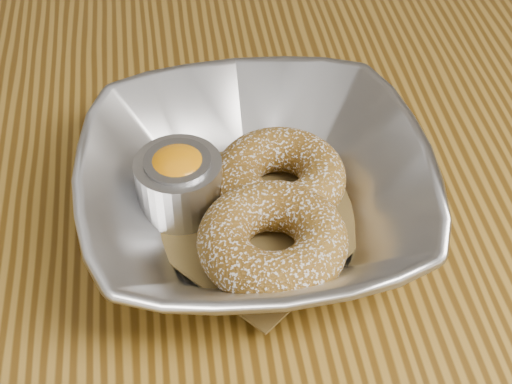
{
  "coord_description": "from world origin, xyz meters",
  "views": [
    {
      "loc": [
        0.03,
        -0.39,
        1.16
      ],
      "look_at": [
        0.08,
        -0.01,
        0.78
      ],
      "focal_mm": 55.0,
      "sensor_mm": 36.0,
      "label": 1
    }
  ],
  "objects": [
    {
      "name": "donut_back",
      "position": [
        0.1,
        0.0,
        0.78
      ],
      "size": [
        0.11,
        0.11,
        0.03
      ],
      "primitive_type": "torus",
      "rotation": [
        0.0,
        0.0,
        0.22
      ],
      "color": "brown",
      "rests_on": "parchment"
    },
    {
      "name": "serving_bowl",
      "position": [
        0.08,
        -0.01,
        0.78
      ],
      "size": [
        0.24,
        0.24,
        0.06
      ],
      "primitive_type": "imported",
      "color": "#B5B7BC",
      "rests_on": "table"
    },
    {
      "name": "donut_front",
      "position": [
        0.08,
        -0.06,
        0.78
      ],
      "size": [
        0.14,
        0.14,
        0.03
      ],
      "primitive_type": "torus",
      "rotation": [
        0.0,
        0.0,
        0.59
      ],
      "color": "brown",
      "rests_on": "parchment"
    },
    {
      "name": "parchment",
      "position": [
        0.08,
        -0.01,
        0.76
      ],
      "size": [
        0.2,
        0.2,
        0.0
      ],
      "primitive_type": "cube",
      "rotation": [
        0.0,
        0.0,
        0.71
      ],
      "color": "brown",
      "rests_on": "table"
    },
    {
      "name": "table",
      "position": [
        0.0,
        0.0,
        0.65
      ],
      "size": [
        1.2,
        0.8,
        0.75
      ],
      "color": "brown",
      "rests_on": "ground_plane"
    },
    {
      "name": "ramekin",
      "position": [
        0.03,
        0.0,
        0.78
      ],
      "size": [
        0.06,
        0.06,
        0.05
      ],
      "color": "#B5B7BC",
      "rests_on": "table"
    }
  ]
}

